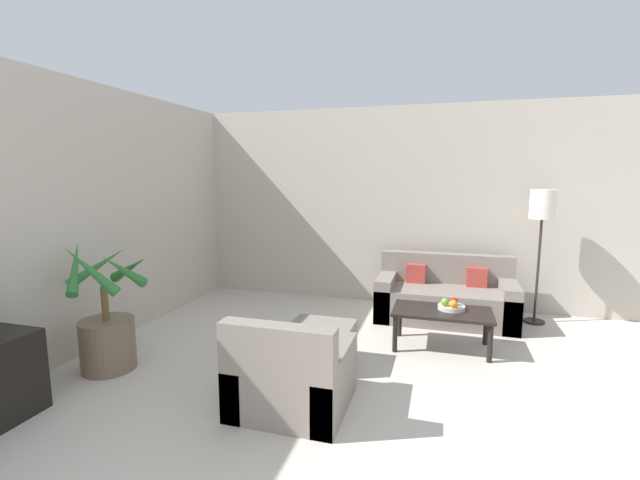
{
  "coord_description": "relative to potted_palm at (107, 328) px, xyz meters",
  "views": [
    {
      "loc": [
        -0.01,
        0.43,
        1.76
      ],
      "look_at": [
        -1.45,
        5.35,
        1.0
      ],
      "focal_mm": 24.0,
      "sensor_mm": 36.0,
      "label": 1
    }
  ],
  "objects": [
    {
      "name": "armchair",
      "position": [
        1.85,
        -0.16,
        -0.14
      ],
      "size": [
        0.84,
        0.8,
        0.76
      ],
      "color": "gray",
      "rests_on": "ground_plane"
    },
    {
      "name": "floor_lamp",
      "position": [
        4.03,
        2.49,
        0.96
      ],
      "size": [
        0.29,
        0.29,
        1.61
      ],
      "color": "#2D2823",
      "rests_on": "ground_plane"
    },
    {
      "name": "sofa_loveseat",
      "position": [
        2.97,
        2.31,
        -0.12
      ],
      "size": [
        1.64,
        0.8,
        0.78
      ],
      "color": "gray",
      "rests_on": "ground_plane"
    },
    {
      "name": "fruit_bowl",
      "position": [
        3.03,
        1.41,
        0.04
      ],
      "size": [
        0.27,
        0.27,
        0.04
      ],
      "color": "beige",
      "rests_on": "coffee_table"
    },
    {
      "name": "potted_palm",
      "position": [
        0.0,
        0.0,
        0.0
      ],
      "size": [
        0.76,
        0.75,
        1.21
      ],
      "color": "brown",
      "rests_on": "ground_plane"
    },
    {
      "name": "apple_red",
      "position": [
        3.05,
        1.43,
        0.1
      ],
      "size": [
        0.08,
        0.08,
        0.08
      ],
      "color": "red",
      "rests_on": "fruit_bowl"
    },
    {
      "name": "wall_back",
      "position": [
        2.93,
        2.9,
        0.96
      ],
      "size": [
        8.45,
        0.06,
        2.7
      ],
      "color": "#BCB2A3",
      "rests_on": "ground_plane"
    },
    {
      "name": "coffee_table",
      "position": [
        2.94,
        1.36,
        -0.04
      ],
      "size": [
        0.99,
        0.55,
        0.41
      ],
      "color": "black",
      "rests_on": "ground_plane"
    },
    {
      "name": "wall_left",
      "position": [
        -0.52,
        -0.31,
        0.96
      ],
      "size": [
        0.06,
        7.95,
        2.7
      ],
      "color": "#BCB2A3",
      "rests_on": "ground_plane"
    },
    {
      "name": "ottoman",
      "position": [
        1.86,
        0.64,
        -0.19
      ],
      "size": [
        0.59,
        0.49,
        0.39
      ],
      "color": "gray",
      "rests_on": "ground_plane"
    },
    {
      "name": "orange_fruit",
      "position": [
        3.05,
        1.32,
        0.1
      ],
      "size": [
        0.08,
        0.08,
        0.08
      ],
      "color": "orange",
      "rests_on": "fruit_bowl"
    },
    {
      "name": "apple_green",
      "position": [
        2.96,
        1.37,
        0.1
      ],
      "size": [
        0.08,
        0.08,
        0.08
      ],
      "color": "olive",
      "rests_on": "fruit_bowl"
    }
  ]
}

